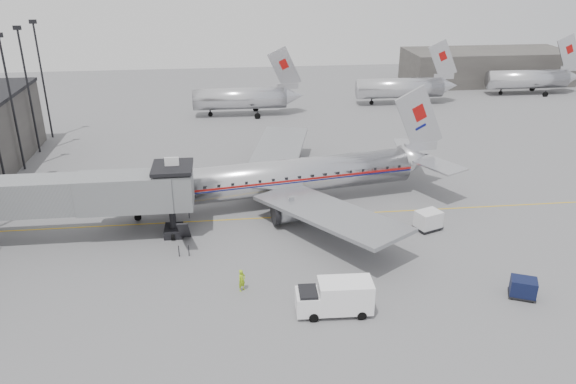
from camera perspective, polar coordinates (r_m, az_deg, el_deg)
The scene contains 12 objects.
ground at distance 47.63m, azimuth -0.54°, elevation -5.73°, with size 160.00×160.00×0.00m, color slate.
hangar at distance 114.56m, azimuth 19.45°, elevation 11.95°, with size 30.00×12.00×6.00m, color #3D3A37.
apron_line at distance 53.26m, azimuth 1.98°, elevation -2.42°, with size 0.15×60.00×0.01m, color gold.
jet_bridge at distance 50.42m, azimuth -20.21°, elevation -0.27°, with size 21.00×6.20×7.10m.
distant_aircraft_near at distance 85.89m, azimuth -4.80°, elevation 9.53°, with size 16.39×3.20×10.26m.
distant_aircraft_mid at distance 94.18m, azimuth 11.38°, elevation 10.40°, with size 16.39×3.20×10.26m.
distant_aircraft_far at distance 107.39m, azimuth 23.24°, elevation 10.56°, with size 16.39×3.20×10.26m.
airliner at distance 54.70m, azimuth -0.86°, elevation 1.49°, with size 34.73×31.93×11.05m.
service_van at distance 39.28m, azimuth 4.82°, elevation -10.56°, with size 5.31×2.26×2.47m.
baggage_cart_navy at distance 44.42m, azimuth 22.78°, elevation -8.94°, with size 2.29×2.07×1.47m.
baggage_cart_white at distance 51.88m, azimuth 14.07°, elevation -2.76°, with size 2.68×2.38×1.75m.
ramp_worker at distance 41.84m, azimuth -4.71°, elevation -8.93°, with size 0.63×0.41×1.73m, color #96C517.
Camera 1 is at (-4.37, -41.38, 23.17)m, focal length 35.00 mm.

